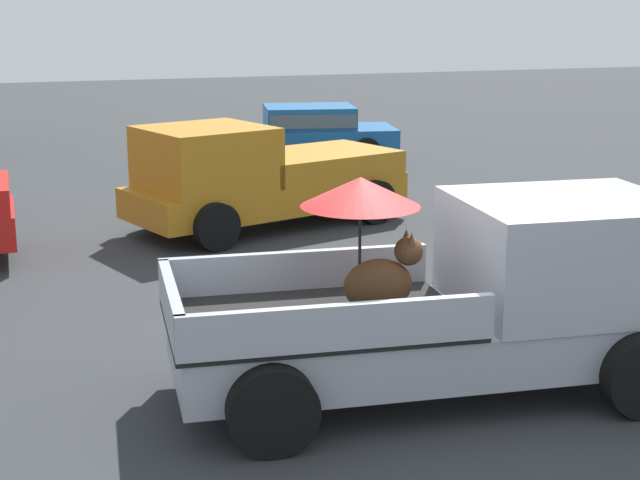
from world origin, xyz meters
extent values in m
plane|color=#2D3033|center=(0.00, 0.00, 0.00)|extent=(80.00, 80.00, 0.00)
cylinder|color=black|center=(1.84, 0.80, 0.40)|extent=(0.82, 0.36, 0.80)
cylinder|color=black|center=(-1.64, 1.15, 0.40)|extent=(0.82, 0.36, 0.80)
cylinder|color=black|center=(-1.84, -0.80, 0.40)|extent=(0.82, 0.36, 0.80)
cube|color=#9EA3AD|center=(0.00, 0.00, 0.57)|extent=(5.15, 2.29, 0.50)
cube|color=#9EA3AD|center=(1.39, -0.14, 1.36)|extent=(2.27, 2.06, 1.08)
cube|color=black|center=(-1.14, 0.11, 0.85)|extent=(2.97, 2.11, 0.06)
cube|color=#9EA3AD|center=(-1.05, 1.03, 1.08)|extent=(2.80, 0.38, 0.40)
cube|color=#9EA3AD|center=(-1.24, -0.80, 1.08)|extent=(2.80, 0.38, 0.40)
cube|color=#9EA3AD|center=(-2.49, 0.25, 1.08)|extent=(0.28, 1.84, 0.40)
ellipsoid|color=#472D19|center=(-0.53, 0.06, 1.14)|extent=(0.71, 0.39, 0.52)
sphere|color=#472D19|center=(-0.23, 0.03, 1.46)|extent=(0.31, 0.31, 0.28)
cone|color=#472D19|center=(-0.22, 0.11, 1.60)|extent=(0.10, 0.10, 0.12)
cone|color=#472D19|center=(-0.24, -0.05, 1.60)|extent=(0.10, 0.10, 0.12)
cylinder|color=black|center=(-0.67, 0.20, 1.41)|extent=(0.03, 0.03, 1.06)
cone|color=red|center=(-0.67, 0.20, 2.04)|extent=(1.25, 1.25, 0.28)
cylinder|color=black|center=(-0.74, 6.18, 0.38)|extent=(0.80, 0.48, 0.76)
cylinder|color=black|center=(-1.32, 7.99, 0.38)|extent=(0.80, 0.48, 0.76)
cylinder|color=black|center=(2.31, 7.16, 0.38)|extent=(0.80, 0.48, 0.76)
cylinder|color=black|center=(1.73, 8.97, 0.38)|extent=(0.80, 0.48, 0.76)
cube|color=#B27219|center=(0.49, 7.57, 0.55)|extent=(5.12, 3.18, 0.50)
cube|color=#B27219|center=(-0.65, 7.20, 1.30)|extent=(2.36, 2.30, 1.00)
cube|color=#B27219|center=(1.45, 7.88, 1.00)|extent=(3.12, 2.54, 0.40)
cylinder|color=black|center=(1.73, 13.33, 0.33)|extent=(0.69, 0.34, 0.66)
cylinder|color=black|center=(2.07, 15.05, 0.33)|extent=(0.69, 0.34, 0.66)
cylinder|color=black|center=(4.38, 12.81, 0.33)|extent=(0.69, 0.34, 0.66)
cylinder|color=black|center=(4.72, 14.54, 0.33)|extent=(0.69, 0.34, 0.66)
cube|color=#195999|center=(3.23, 13.93, 0.55)|extent=(4.56, 2.55, 0.52)
cube|color=#195999|center=(3.33, 13.91, 1.05)|extent=(2.37, 1.97, 0.56)
cube|color=#4C606B|center=(3.33, 13.91, 1.05)|extent=(2.32, 2.04, 0.32)
camera|label=1|loc=(-3.93, -8.20, 3.80)|focal=54.54mm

